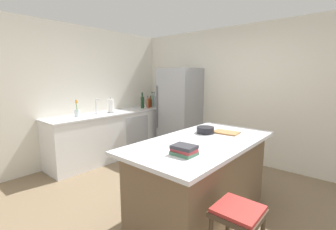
{
  "coord_description": "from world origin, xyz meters",
  "views": [
    {
      "loc": [
        1.78,
        -2.06,
        1.64
      ],
      "look_at": [
        -0.73,
        0.86,
        1.0
      ],
      "focal_mm": 24.5,
      "sensor_mm": 36.0,
      "label": 1
    }
  ],
  "objects_px": {
    "cookbook_stack": "(184,150)",
    "cutting_board": "(226,132)",
    "kitchen_island": "(202,178)",
    "vinegar_bottle": "(148,103)",
    "syrup_bottle": "(151,103)",
    "bar_stool": "(238,221)",
    "gin_bottle": "(152,101)",
    "refrigerator": "(180,111)",
    "sink_faucet": "(96,106)",
    "soda_bottle": "(154,101)",
    "hot_sauce_bottle": "(149,104)",
    "wine_bottle": "(142,102)",
    "flower_vase": "(77,112)",
    "paper_towel_roll": "(111,106)",
    "mixing_bowl": "(205,130)"
  },
  "relations": [
    {
      "from": "bar_stool",
      "to": "cutting_board",
      "type": "distance_m",
      "value": 1.31
    },
    {
      "from": "refrigerator",
      "to": "sink_faucet",
      "type": "height_order",
      "value": "refrigerator"
    },
    {
      "from": "flower_vase",
      "to": "cutting_board",
      "type": "bearing_deg",
      "value": 13.91
    },
    {
      "from": "refrigerator",
      "to": "soda_bottle",
      "type": "distance_m",
      "value": 0.94
    },
    {
      "from": "wine_bottle",
      "to": "gin_bottle",
      "type": "bearing_deg",
      "value": 98.99
    },
    {
      "from": "cookbook_stack",
      "to": "hot_sauce_bottle",
      "type": "bearing_deg",
      "value": 140.78
    },
    {
      "from": "refrigerator",
      "to": "gin_bottle",
      "type": "relative_size",
      "value": 5.28
    },
    {
      "from": "refrigerator",
      "to": "cookbook_stack",
      "type": "xyz_separation_m",
      "value": [
        1.8,
        -2.27,
        0.06
      ]
    },
    {
      "from": "flower_vase",
      "to": "wine_bottle",
      "type": "xyz_separation_m",
      "value": [
        0.06,
        1.56,
        0.06
      ]
    },
    {
      "from": "kitchen_island",
      "to": "vinegar_bottle",
      "type": "relative_size",
      "value": 6.88
    },
    {
      "from": "cutting_board",
      "to": "syrup_bottle",
      "type": "bearing_deg",
      "value": 154.95
    },
    {
      "from": "vinegar_bottle",
      "to": "wine_bottle",
      "type": "bearing_deg",
      "value": -126.79
    },
    {
      "from": "gin_bottle",
      "to": "refrigerator",
      "type": "bearing_deg",
      "value": -2.97
    },
    {
      "from": "wine_bottle",
      "to": "refrigerator",
      "type": "bearing_deg",
      "value": 21.69
    },
    {
      "from": "bar_stool",
      "to": "cutting_board",
      "type": "height_order",
      "value": "cutting_board"
    },
    {
      "from": "kitchen_island",
      "to": "refrigerator",
      "type": "height_order",
      "value": "refrigerator"
    },
    {
      "from": "cookbook_stack",
      "to": "cutting_board",
      "type": "bearing_deg",
      "value": 94.89
    },
    {
      "from": "refrigerator",
      "to": "mixing_bowl",
      "type": "bearing_deg",
      "value": -43.17
    },
    {
      "from": "paper_towel_roll",
      "to": "gin_bottle",
      "type": "xyz_separation_m",
      "value": [
        -0.06,
        1.24,
        0.01
      ]
    },
    {
      "from": "gin_bottle",
      "to": "wine_bottle",
      "type": "xyz_separation_m",
      "value": [
        0.06,
        -0.38,
        0.0
      ]
    },
    {
      "from": "refrigerator",
      "to": "bar_stool",
      "type": "relative_size",
      "value": 2.87
    },
    {
      "from": "bar_stool",
      "to": "cookbook_stack",
      "type": "distance_m",
      "value": 0.72
    },
    {
      "from": "bar_stool",
      "to": "sink_faucet",
      "type": "height_order",
      "value": "sink_faucet"
    },
    {
      "from": "bar_stool",
      "to": "hot_sauce_bottle",
      "type": "bearing_deg",
      "value": 145.64
    },
    {
      "from": "vinegar_bottle",
      "to": "cutting_board",
      "type": "relative_size",
      "value": 0.85
    },
    {
      "from": "mixing_bowl",
      "to": "cutting_board",
      "type": "relative_size",
      "value": 0.69
    },
    {
      "from": "refrigerator",
      "to": "wine_bottle",
      "type": "height_order",
      "value": "refrigerator"
    },
    {
      "from": "gin_bottle",
      "to": "sink_faucet",
      "type": "bearing_deg",
      "value": -90.1
    },
    {
      "from": "wine_bottle",
      "to": "cutting_board",
      "type": "bearing_deg",
      "value": -19.7
    },
    {
      "from": "refrigerator",
      "to": "cutting_board",
      "type": "relative_size",
      "value": 5.54
    },
    {
      "from": "cookbook_stack",
      "to": "bar_stool",
      "type": "bearing_deg",
      "value": -3.84
    },
    {
      "from": "flower_vase",
      "to": "cutting_board",
      "type": "relative_size",
      "value": 0.94
    },
    {
      "from": "flower_vase",
      "to": "wine_bottle",
      "type": "distance_m",
      "value": 1.56
    },
    {
      "from": "paper_towel_roll",
      "to": "vinegar_bottle",
      "type": "relative_size",
      "value": 1.11
    },
    {
      "from": "soda_bottle",
      "to": "wine_bottle",
      "type": "height_order",
      "value": "wine_bottle"
    },
    {
      "from": "kitchen_island",
      "to": "paper_towel_roll",
      "type": "bearing_deg",
      "value": 167.99
    },
    {
      "from": "bar_stool",
      "to": "gin_bottle",
      "type": "relative_size",
      "value": 1.84
    },
    {
      "from": "refrigerator",
      "to": "cutting_board",
      "type": "xyz_separation_m",
      "value": [
        1.71,
        -1.24,
        0.02
      ]
    },
    {
      "from": "sink_faucet",
      "to": "soda_bottle",
      "type": "relative_size",
      "value": 0.9
    },
    {
      "from": "refrigerator",
      "to": "cookbook_stack",
      "type": "distance_m",
      "value": 2.89
    },
    {
      "from": "gin_bottle",
      "to": "soda_bottle",
      "type": "bearing_deg",
      "value": 105.11
    },
    {
      "from": "sink_faucet",
      "to": "paper_towel_roll",
      "type": "bearing_deg",
      "value": 77.79
    },
    {
      "from": "sink_faucet",
      "to": "soda_bottle",
      "type": "height_order",
      "value": "soda_bottle"
    },
    {
      "from": "kitchen_island",
      "to": "sink_faucet",
      "type": "bearing_deg",
      "value": 174.59
    },
    {
      "from": "refrigerator",
      "to": "gin_bottle",
      "type": "distance_m",
      "value": 0.91
    },
    {
      "from": "mixing_bowl",
      "to": "soda_bottle",
      "type": "bearing_deg",
      "value": 147.24
    },
    {
      "from": "bar_stool",
      "to": "hot_sauce_bottle",
      "type": "distance_m",
      "value": 3.88
    },
    {
      "from": "flower_vase",
      "to": "cookbook_stack",
      "type": "distance_m",
      "value": 2.72
    },
    {
      "from": "kitchen_island",
      "to": "vinegar_bottle",
      "type": "distance_m",
      "value": 2.9
    },
    {
      "from": "paper_towel_roll",
      "to": "wine_bottle",
      "type": "distance_m",
      "value": 0.86
    }
  ]
}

